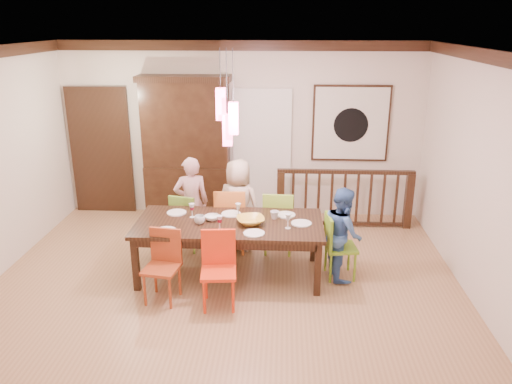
# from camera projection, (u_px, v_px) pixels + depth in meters

# --- Properties ---
(floor) EXTENTS (6.00, 6.00, 0.00)m
(floor) POSITION_uv_depth(u_px,v_px,m) (226.00, 282.00, 6.43)
(floor) COLOR #A2744E
(floor) RESTS_ON ground
(ceiling) EXTENTS (6.00, 6.00, 0.00)m
(ceiling) POSITION_uv_depth(u_px,v_px,m) (221.00, 49.00, 5.48)
(ceiling) COLOR white
(ceiling) RESTS_ON wall_back
(wall_back) EXTENTS (6.00, 0.00, 6.00)m
(wall_back) POSITION_uv_depth(u_px,v_px,m) (241.00, 131.00, 8.32)
(wall_back) COLOR beige
(wall_back) RESTS_ON floor
(wall_right) EXTENTS (0.00, 5.00, 5.00)m
(wall_right) POSITION_uv_depth(u_px,v_px,m) (480.00, 179.00, 5.80)
(wall_right) COLOR beige
(wall_right) RESTS_ON floor
(crown_molding) EXTENTS (6.00, 5.00, 0.16)m
(crown_molding) POSITION_uv_depth(u_px,v_px,m) (221.00, 56.00, 5.51)
(crown_molding) COLOR black
(crown_molding) RESTS_ON wall_back
(panel_door) EXTENTS (1.04, 0.07, 2.24)m
(panel_door) POSITION_uv_depth(u_px,v_px,m) (102.00, 153.00, 8.53)
(panel_door) COLOR black
(panel_door) RESTS_ON wall_back
(white_doorway) EXTENTS (0.97, 0.05, 2.22)m
(white_doorway) POSITION_uv_depth(u_px,v_px,m) (262.00, 155.00, 8.40)
(white_doorway) COLOR silver
(white_doorway) RESTS_ON wall_back
(painting) EXTENTS (1.25, 0.06, 1.25)m
(painting) POSITION_uv_depth(u_px,v_px,m) (351.00, 124.00, 8.13)
(painting) COLOR black
(painting) RESTS_ON wall_back
(pendant_cluster) EXTENTS (0.27, 0.21, 1.14)m
(pendant_cluster) POSITION_uv_depth(u_px,v_px,m) (227.00, 117.00, 5.95)
(pendant_cluster) COLOR #FF4C82
(pendant_cluster) RESTS_ON ceiling
(dining_table) EXTENTS (2.40, 1.09, 0.75)m
(dining_table) POSITION_uv_depth(u_px,v_px,m) (229.00, 227.00, 6.42)
(dining_table) COLOR black
(dining_table) RESTS_ON floor
(chair_far_left) EXTENTS (0.47, 0.47, 0.86)m
(chair_far_left) POSITION_uv_depth(u_px,v_px,m) (188.00, 217.00, 7.24)
(chair_far_left) COLOR #73AA35
(chair_far_left) RESTS_ON floor
(chair_far_mid) EXTENTS (0.46, 0.46, 0.97)m
(chair_far_mid) POSITION_uv_depth(u_px,v_px,m) (231.00, 215.00, 7.16)
(chair_far_mid) COLOR orange
(chair_far_mid) RESTS_ON floor
(chair_far_right) EXTENTS (0.44, 0.44, 0.94)m
(chair_far_right) POSITION_uv_depth(u_px,v_px,m) (279.00, 217.00, 7.13)
(chair_far_right) COLOR #87B633
(chair_far_right) RESTS_ON floor
(chair_near_left) EXTENTS (0.45, 0.45, 0.87)m
(chair_near_left) POSITION_uv_depth(u_px,v_px,m) (161.00, 263.00, 5.87)
(chair_near_left) COLOR #9C3C1B
(chair_near_left) RESTS_ON floor
(chair_near_mid) EXTENTS (0.44, 0.44, 0.90)m
(chair_near_mid) POSITION_uv_depth(u_px,v_px,m) (218.00, 266.00, 5.75)
(chair_near_mid) COLOR red
(chair_near_mid) RESTS_ON floor
(chair_end_right) EXTENTS (0.43, 0.43, 0.86)m
(chair_end_right) POSITION_uv_depth(u_px,v_px,m) (341.00, 242.00, 6.43)
(chair_end_right) COLOR #6FA321
(chair_end_right) RESTS_ON floor
(china_hutch) EXTENTS (1.50, 0.46, 2.37)m
(china_hutch) POSITION_uv_depth(u_px,v_px,m) (187.00, 148.00, 8.26)
(china_hutch) COLOR black
(china_hutch) RESTS_ON floor
(balustrade) EXTENTS (2.17, 0.12, 0.96)m
(balustrade) POSITION_uv_depth(u_px,v_px,m) (344.00, 197.00, 8.02)
(balustrade) COLOR black
(balustrade) RESTS_ON floor
(person_far_left) EXTENTS (0.57, 0.46, 1.38)m
(person_far_left) POSITION_uv_depth(u_px,v_px,m) (192.00, 203.00, 7.22)
(person_far_left) COLOR beige
(person_far_left) RESTS_ON floor
(person_far_mid) EXTENTS (0.77, 0.62, 1.36)m
(person_far_mid) POSITION_uv_depth(u_px,v_px,m) (238.00, 205.00, 7.17)
(person_far_mid) COLOR #C2AB92
(person_far_mid) RESTS_ON floor
(person_end_right) EXTENTS (0.57, 0.67, 1.22)m
(person_end_right) POSITION_uv_depth(u_px,v_px,m) (343.00, 233.00, 6.40)
(person_end_right) COLOR #3D66AB
(person_end_right) RESTS_ON floor
(serving_bowl) EXTENTS (0.42, 0.42, 0.09)m
(serving_bowl) POSITION_uv_depth(u_px,v_px,m) (251.00, 220.00, 6.33)
(serving_bowl) COLOR gold
(serving_bowl) RESTS_ON dining_table
(small_bowl) EXTENTS (0.22, 0.22, 0.06)m
(small_bowl) POSITION_uv_depth(u_px,v_px,m) (212.00, 218.00, 6.45)
(small_bowl) COLOR white
(small_bowl) RESTS_ON dining_table
(cup_left) EXTENTS (0.14, 0.14, 0.11)m
(cup_left) POSITION_uv_depth(u_px,v_px,m) (200.00, 220.00, 6.32)
(cup_left) COLOR silver
(cup_left) RESTS_ON dining_table
(cup_right) EXTENTS (0.13, 0.13, 0.10)m
(cup_right) POSITION_uv_depth(u_px,v_px,m) (274.00, 215.00, 6.48)
(cup_right) COLOR silver
(cup_right) RESTS_ON dining_table
(plate_far_left) EXTENTS (0.26, 0.26, 0.01)m
(plate_far_left) POSITION_uv_depth(u_px,v_px,m) (177.00, 213.00, 6.68)
(plate_far_left) COLOR white
(plate_far_left) RESTS_ON dining_table
(plate_far_mid) EXTENTS (0.26, 0.26, 0.01)m
(plate_far_mid) POSITION_uv_depth(u_px,v_px,m) (231.00, 214.00, 6.64)
(plate_far_mid) COLOR white
(plate_far_mid) RESTS_ON dining_table
(plate_far_right) EXTENTS (0.26, 0.26, 0.01)m
(plate_far_right) POSITION_uv_depth(u_px,v_px,m) (286.00, 215.00, 6.61)
(plate_far_right) COLOR white
(plate_far_right) RESTS_ON dining_table
(plate_near_left) EXTENTS (0.26, 0.26, 0.01)m
(plate_near_left) POSITION_uv_depth(u_px,v_px,m) (166.00, 231.00, 6.11)
(plate_near_left) COLOR white
(plate_near_left) RESTS_ON dining_table
(plate_near_mid) EXTENTS (0.26, 0.26, 0.01)m
(plate_near_mid) POSITION_uv_depth(u_px,v_px,m) (254.00, 233.00, 6.04)
(plate_near_mid) COLOR white
(plate_near_mid) RESTS_ON dining_table
(plate_end_right) EXTENTS (0.26, 0.26, 0.01)m
(plate_end_right) POSITION_uv_depth(u_px,v_px,m) (301.00, 223.00, 6.33)
(plate_end_right) COLOR white
(plate_end_right) RESTS_ON dining_table
(wine_glass_a) EXTENTS (0.08, 0.08, 0.19)m
(wine_glass_a) POSITION_uv_depth(u_px,v_px,m) (192.00, 210.00, 6.51)
(wine_glass_a) COLOR #590C19
(wine_glass_a) RESTS_ON dining_table
(wine_glass_b) EXTENTS (0.08, 0.08, 0.19)m
(wine_glass_b) POSITION_uv_depth(u_px,v_px,m) (238.00, 210.00, 6.52)
(wine_glass_b) COLOR silver
(wine_glass_b) RESTS_ON dining_table
(wine_glass_c) EXTENTS (0.08, 0.08, 0.19)m
(wine_glass_c) POSITION_uv_depth(u_px,v_px,m) (220.00, 223.00, 6.12)
(wine_glass_c) COLOR #590C19
(wine_glass_c) RESTS_ON dining_table
(wine_glass_d) EXTENTS (0.08, 0.08, 0.19)m
(wine_glass_d) POSITION_uv_depth(u_px,v_px,m) (288.00, 221.00, 6.17)
(wine_glass_d) COLOR silver
(wine_glass_d) RESTS_ON dining_table
(napkin) EXTENTS (0.18, 0.14, 0.01)m
(napkin) POSITION_uv_depth(u_px,v_px,m) (222.00, 233.00, 6.04)
(napkin) COLOR #D83359
(napkin) RESTS_ON dining_table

